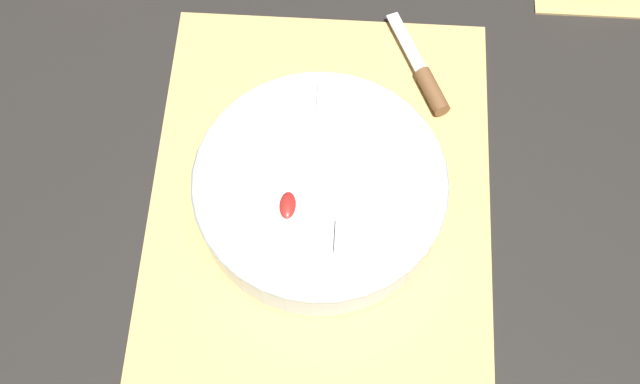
{
  "coord_description": "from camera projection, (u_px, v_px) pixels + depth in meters",
  "views": [
    {
      "loc": [
        -0.4,
        -0.02,
        0.83
      ],
      "look_at": [
        0.0,
        0.0,
        0.03
      ],
      "focal_mm": 50.0,
      "sensor_mm": 36.0,
      "label": 1
    }
  ],
  "objects": [
    {
      "name": "ground_plane",
      "position": [
        320.0,
        204.0,
        0.93
      ],
      "size": [
        6.0,
        6.0,
        0.0
      ],
      "primitive_type": "plane",
      "color": "black"
    },
    {
      "name": "bamboo_mat_center",
      "position": [
        320.0,
        202.0,
        0.92
      ],
      "size": [
        0.47,
        0.35,
        0.01
      ],
      "color": "tan",
      "rests_on": "ground_plane"
    },
    {
      "name": "fruit_salad_bowl",
      "position": [
        320.0,
        187.0,
        0.89
      ],
      "size": [
        0.26,
        0.26,
        0.06
      ],
      "color": "silver",
      "rests_on": "bamboo_mat_center"
    },
    {
      "name": "paring_knife",
      "position": [
        429.0,
        86.0,
        0.97
      ],
      "size": [
        0.13,
        0.07,
        0.02
      ],
      "color": "silver",
      "rests_on": "bamboo_mat_center"
    }
  ]
}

